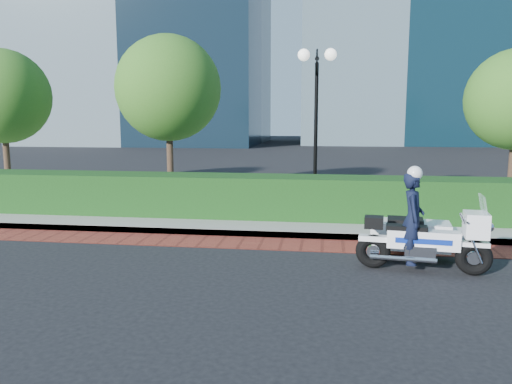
# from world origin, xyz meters

# --- Properties ---
(ground) EXTENTS (120.00, 120.00, 0.00)m
(ground) POSITION_xyz_m (0.00, 0.00, 0.00)
(ground) COLOR black
(ground) RESTS_ON ground
(brick_strip) EXTENTS (60.00, 1.00, 0.01)m
(brick_strip) POSITION_xyz_m (0.00, 1.50, 0.01)
(brick_strip) COLOR maroon
(brick_strip) RESTS_ON ground
(sidewalk) EXTENTS (60.00, 8.00, 0.15)m
(sidewalk) POSITION_xyz_m (0.00, 6.00, 0.07)
(sidewalk) COLOR gray
(sidewalk) RESTS_ON ground
(hedge_main) EXTENTS (18.00, 1.20, 1.00)m
(hedge_main) POSITION_xyz_m (0.00, 3.60, 0.65)
(hedge_main) COLOR black
(hedge_main) RESTS_ON sidewalk
(lamppost) EXTENTS (1.02, 0.70, 4.21)m
(lamppost) POSITION_xyz_m (1.00, 5.20, 2.96)
(lamppost) COLOR black
(lamppost) RESTS_ON sidewalk
(tree_a) EXTENTS (3.00, 3.00, 4.58)m
(tree_a) POSITION_xyz_m (-9.00, 6.50, 3.22)
(tree_a) COLOR #332319
(tree_a) RESTS_ON sidewalk
(tree_b) EXTENTS (3.20, 3.20, 4.89)m
(tree_b) POSITION_xyz_m (-3.50, 6.50, 3.43)
(tree_b) COLOR #332319
(tree_b) RESTS_ON sidewalk
(police_motorcycle) EXTENTS (2.21, 1.67, 1.79)m
(police_motorcycle) POSITION_xyz_m (2.87, 0.35, 0.61)
(police_motorcycle) COLOR black
(police_motorcycle) RESTS_ON ground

